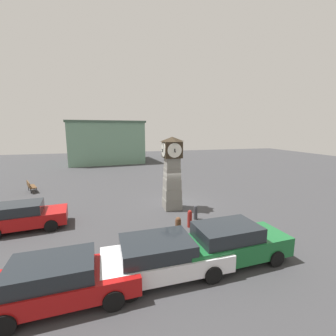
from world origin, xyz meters
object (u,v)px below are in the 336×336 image
Objects in this scene: car_navy_sedan at (62,280)px; bench at (31,186)px; car_near_tower at (163,256)px; car_silver_hatch at (24,216)px; car_by_building at (232,242)px; bollard_far_row at (190,218)px; bollard_near_tower at (160,244)px; bollard_end_row at (196,212)px; bollard_mid_row at (178,228)px; clock_tower at (172,173)px.

bench is (-4.96, 14.03, -0.20)m from car_navy_sedan.
car_near_tower is 8.34m from car_silver_hatch.
car_near_tower reaches higher than bench.
car_by_building is at bearing -30.91° from car_silver_hatch.
car_navy_sedan is (-5.67, -4.03, 0.24)m from bollard_far_row.
car_silver_hatch is (-2.90, 6.00, 0.02)m from car_navy_sedan.
bollard_end_row is at bearing 48.11° from bollard_near_tower.
car_silver_hatch is (-6.22, 5.55, 0.01)m from car_near_tower.
bollard_far_row is (2.15, 2.27, -0.01)m from bollard_near_tower.
bollard_mid_row is at bearing 61.43° from car_near_tower.
bollard_mid_row is 2.78m from car_near_tower.
bench is at bearing 124.61° from bollard_near_tower.
bench is at bearing 141.30° from bollard_end_row.
clock_tower is at bearing -33.58° from bench.
bench is (-9.61, 11.15, -0.04)m from bollard_mid_row.
bollard_mid_row is at bearing -129.97° from bollard_end_row.
car_silver_hatch is at bearing 138.25° from car_near_tower.
car_silver_hatch is at bearing 157.57° from bollard_mid_row.
bollard_near_tower is (-2.01, -5.32, -1.96)m from clock_tower.
clock_tower is at bearing 92.66° from bollard_far_row.
bollard_near_tower is 4.29m from bollard_end_row.
car_by_building reaches higher than bollard_mid_row.
clock_tower reaches higher than car_silver_hatch.
bollard_far_row is at bearing 56.76° from car_near_tower.
bollard_near_tower is at bearing -110.74° from clock_tower.
car_silver_hatch is (-8.57, 1.97, 0.26)m from bollard_far_row.
clock_tower is at bearing 71.59° from car_near_tower.
bollard_mid_row is 2.70m from bollard_end_row.
bollard_near_tower is 1.03× the size of bollard_far_row.
car_navy_sedan is (-6.38, -4.95, 0.29)m from bollard_end_row.
bollard_far_row is 3.50m from car_by_building.
bollard_mid_row is 2.77m from car_by_building.
bollard_far_row is 0.21× the size of car_by_building.
bollard_near_tower is at bearing -133.46° from bollard_far_row.
car_silver_hatch is at bearing 173.53° from bollard_end_row.
car_navy_sedan is at bearing -128.00° from clock_tower.
car_silver_hatch reaches higher than bollard_far_row.
bollard_mid_row is (-0.88, -4.19, -1.89)m from clock_tower.
car_near_tower is (-1.33, -2.44, 0.16)m from bollard_mid_row.
car_silver_hatch reaches higher than bollard_end_row.
car_silver_hatch reaches higher than car_near_tower.
car_navy_sedan is 0.98× the size of car_near_tower.
car_navy_sedan is 6.67m from car_silver_hatch.
bollard_mid_row is at bearing 31.85° from car_navy_sedan.
car_near_tower is at bearing -98.37° from bollard_near_tower.
car_silver_hatch reaches higher than car_navy_sedan.
bollard_mid_row reaches higher than bollard_far_row.
bollard_mid_row is at bearing -101.84° from clock_tower.
bollard_end_row is at bearing -68.13° from clock_tower.
bench is at bearing 146.42° from clock_tower.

